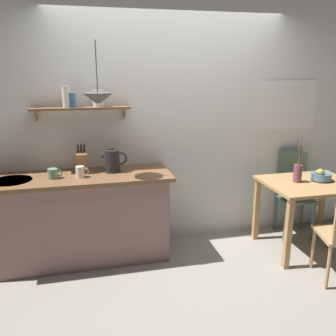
% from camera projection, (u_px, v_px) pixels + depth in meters
% --- Properties ---
extents(ground_plane, '(14.00, 14.00, 0.00)m').
position_uv_depth(ground_plane, '(183.00, 263.00, 3.72)').
color(ground_plane, gray).
extents(back_wall, '(6.80, 0.11, 2.70)m').
position_uv_depth(back_wall, '(186.00, 122.00, 4.02)').
color(back_wall, white).
rests_on(back_wall, ground_plane).
extents(kitchen_counter, '(1.83, 0.63, 0.92)m').
position_uv_depth(kitchen_counter, '(80.00, 218.00, 3.68)').
color(kitchen_counter, gray).
rests_on(kitchen_counter, ground_plane).
extents(wall_shelf, '(0.97, 0.20, 0.34)m').
position_uv_depth(wall_shelf, '(85.00, 102.00, 3.57)').
color(wall_shelf, brown).
extents(dining_table, '(0.95, 0.77, 0.77)m').
position_uv_depth(dining_table, '(309.00, 193.00, 3.87)').
color(dining_table, tan).
rests_on(dining_table, ground_plane).
extents(dining_chair_far, '(0.45, 0.45, 0.99)m').
position_uv_depth(dining_chair_far, '(294.00, 189.00, 4.30)').
color(dining_chair_far, '#4C6B5B').
rests_on(dining_chair_far, ground_plane).
extents(fruit_bowl, '(0.21, 0.21, 0.15)m').
position_uv_depth(fruit_bowl, '(321.00, 176.00, 3.87)').
color(fruit_bowl, '#51759E').
rests_on(fruit_bowl, dining_table).
extents(twig_vase, '(0.09, 0.09, 0.49)m').
position_uv_depth(twig_vase, '(298.00, 173.00, 3.82)').
color(twig_vase, brown).
rests_on(twig_vase, dining_table).
extents(electric_kettle, '(0.26, 0.16, 0.25)m').
position_uv_depth(electric_kettle, '(113.00, 161.00, 3.65)').
color(electric_kettle, black).
rests_on(electric_kettle, kitchen_counter).
extents(knife_block, '(0.11, 0.17, 0.29)m').
position_uv_depth(knife_block, '(82.00, 161.00, 3.63)').
color(knife_block, '#9E6B3D').
rests_on(knife_block, kitchen_counter).
extents(coffee_mug_by_sink, '(0.14, 0.10, 0.10)m').
position_uv_depth(coffee_mug_by_sink, '(53.00, 174.00, 3.44)').
color(coffee_mug_by_sink, slate).
rests_on(coffee_mug_by_sink, kitchen_counter).
extents(coffee_mug_spare, '(0.13, 0.08, 0.11)m').
position_uv_depth(coffee_mug_spare, '(80.00, 172.00, 3.47)').
color(coffee_mug_spare, white).
rests_on(coffee_mug_spare, kitchen_counter).
extents(pendant_lamp, '(0.28, 0.28, 0.57)m').
position_uv_depth(pendant_lamp, '(98.00, 99.00, 3.27)').
color(pendant_lamp, black).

